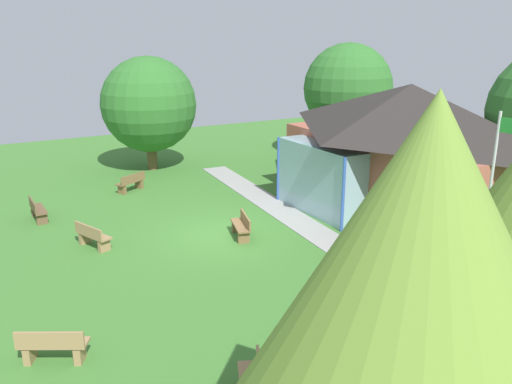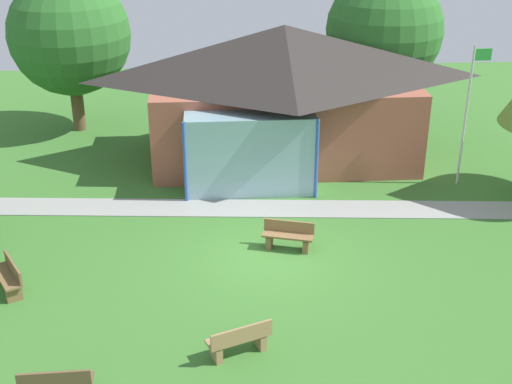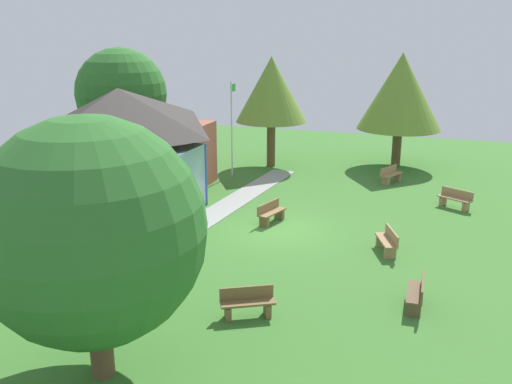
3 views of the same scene
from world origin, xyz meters
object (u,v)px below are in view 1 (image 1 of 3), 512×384
tree_far_east (421,278)px  tree_behind_pavilion_left (348,88)px  bench_mid_left (131,183)px  bench_front_right (53,346)px  tree_west_hedge (149,105)px  bench_rear_near_path (242,227)px  flagpole (491,192)px  bench_front_left (37,211)px  bench_front_center (93,237)px  pavilion (402,146)px

tree_far_east → tree_behind_pavilion_left: (-19.35, 15.00, -0.15)m
bench_mid_left → bench_front_right: same height
tree_west_hedge → bench_rear_near_path: bearing=-2.7°
bench_mid_left → bench_front_right: bearing=-142.9°
flagpole → bench_front_left: flagpole is taller
flagpole → bench_front_center: 12.56m
bench_front_center → tree_behind_pavilion_left: size_ratio=0.23×
bench_mid_left → bench_front_left: bearing=176.5°
bench_front_center → tree_far_east: (13.18, 0.96, 3.86)m
tree_far_east → tree_behind_pavilion_left: tree_behind_pavilion_left is taller
pavilion → flagpole: bearing=-24.7°
bench_front_center → bench_mid_left: bearing=130.8°
bench_front_right → bench_front_left: size_ratio=1.01×
bench_front_center → tree_behind_pavilion_left: 17.51m
tree_far_east → bench_rear_near_path: bearing=161.4°
bench_front_left → tree_behind_pavilion_left: (-2.31, 17.19, 3.71)m
bench_mid_left → bench_rear_near_path: bearing=-106.2°
flagpole → bench_rear_near_path: size_ratio=3.20×
tree_far_east → bench_front_center: bearing=-175.8°
pavilion → bench_rear_near_path: pavilion is taller
bench_mid_left → tree_west_hedge: 5.23m
bench_mid_left → tree_behind_pavilion_left: bearing=-27.8°
bench_rear_near_path → tree_far_east: size_ratio=0.24×
bench_front_center → tree_west_hedge: tree_west_hedge is taller
bench_rear_near_path → bench_front_left: size_ratio=1.03×
bench_rear_near_path → tree_behind_pavilion_left: bearing=-38.1°
bench_front_center → tree_west_hedge: size_ratio=0.26×
bench_mid_left → bench_front_left: 4.82m
pavilion → bench_rear_near_path: size_ratio=6.88×
tree_west_hedge → tree_far_east: bearing=-11.0°
bench_front_left → tree_far_east: 17.61m
pavilion → bench_mid_left: (-8.15, -8.79, -2.28)m
pavilion → bench_front_center: size_ratio=6.91×
flagpole → bench_mid_left: 15.63m
bench_rear_near_path → tree_west_hedge: tree_west_hedge is taller
bench_mid_left → bench_front_right: size_ratio=1.00×
bench_rear_near_path → bench_mid_left: same height
flagpole → tree_far_east: tree_far_east is taller
flagpole → bench_front_right: bearing=-100.8°
pavilion → flagpole: size_ratio=2.15×
pavilion → tree_west_hedge: tree_west_hedge is taller
bench_front_center → bench_front_left: bearing=176.2°
bench_rear_near_path → tree_west_hedge: bearing=13.9°
tree_behind_pavilion_left → flagpole: bearing=-25.3°
bench_front_left → tree_west_hedge: (-5.64, 6.60, 3.09)m
flagpole → bench_front_right: (-2.17, -11.37, -2.38)m
tree_far_east → tree_behind_pavilion_left: size_ratio=0.96×
bench_front_right → tree_west_hedge: (-15.64, 7.64, 3.09)m
tree_west_hedge → bench_front_left: bearing=-49.5°
bench_rear_near_path → bench_front_left: bearing=64.2°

